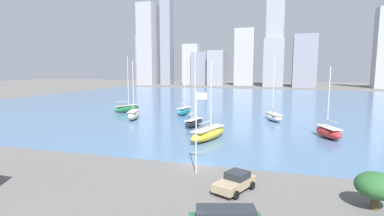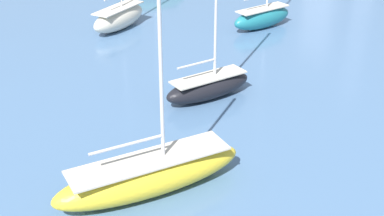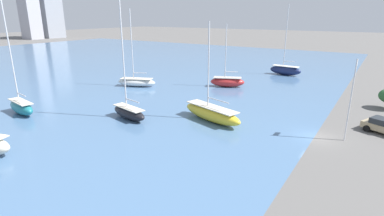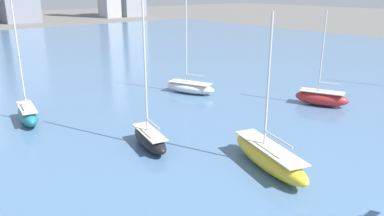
% 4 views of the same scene
% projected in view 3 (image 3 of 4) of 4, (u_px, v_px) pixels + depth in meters
% --- Properties ---
extents(ground_plane, '(500.00, 500.00, 0.00)m').
position_uv_depth(ground_plane, '(314.00, 137.00, 34.16)').
color(ground_plane, '#605E5B').
extents(harbor_water, '(180.00, 140.00, 0.00)m').
position_uv_depth(harbor_water, '(2.00, 74.00, 70.36)').
color(harbor_water, '#4C7099').
rests_on(harbor_water, ground_plane).
extents(flag_pole, '(1.24, 0.14, 9.05)m').
position_uv_depth(flag_pole, '(351.00, 97.00, 31.84)').
color(flag_pole, silver).
rests_on(flag_pole, ground_plane).
extents(sailboat_teal, '(2.80, 6.66, 16.45)m').
position_uv_depth(sailboat_teal, '(21.00, 106.00, 41.84)').
color(sailboat_teal, '#1E757F').
rests_on(sailboat_teal, harbor_water).
extents(sailboat_black, '(3.13, 6.69, 16.09)m').
position_uv_depth(sailboat_black, '(129.00, 111.00, 39.92)').
color(sailboat_black, black).
rests_on(sailboat_black, harbor_water).
extents(sailboat_red, '(4.73, 6.91, 11.79)m').
position_uv_depth(sailboat_red, '(227.00, 82.00, 57.84)').
color(sailboat_red, '#B72828').
rests_on(sailboat_red, harbor_water).
extents(sailboat_yellow, '(5.08, 10.03, 12.62)m').
position_uv_depth(sailboat_yellow, '(212.00, 113.00, 39.13)').
color(sailboat_yellow, yellow).
rests_on(sailboat_yellow, harbor_water).
extents(sailboat_white, '(5.14, 7.83, 14.48)m').
position_uv_depth(sailboat_white, '(137.00, 82.00, 58.28)').
color(sailboat_white, white).
rests_on(sailboat_white, harbor_water).
extents(sailboat_navy, '(2.66, 7.38, 15.67)m').
position_uv_depth(sailboat_navy, '(285.00, 70.00, 69.33)').
color(sailboat_navy, '#19234C').
rests_on(sailboat_navy, harbor_water).
extents(parked_pickup_tan, '(3.77, 5.06, 1.75)m').
position_uv_depth(parked_pickup_tan, '(384.00, 126.00, 35.05)').
color(parked_pickup_tan, tan).
rests_on(parked_pickup_tan, ground_plane).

